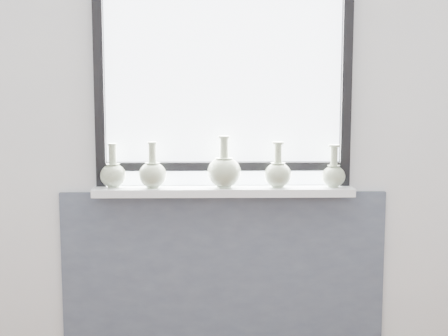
{
  "coord_description": "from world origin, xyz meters",
  "views": [
    {
      "loc": [
        -0.06,
        -1.74,
        1.48
      ],
      "look_at": [
        0.0,
        1.55,
        1.02
      ],
      "focal_mm": 55.0,
      "sensor_mm": 36.0,
      "label": 1
    }
  ],
  "objects_px": {
    "vase_b": "(153,173)",
    "vase_d": "(278,173)",
    "vase_a": "(113,173)",
    "vase_c": "(224,170)",
    "vase_e": "(334,174)",
    "windowsill": "(223,191)"
  },
  "relations": [
    {
      "from": "vase_a",
      "to": "vase_e",
      "type": "relative_size",
      "value": 1.03
    },
    {
      "from": "vase_b",
      "to": "vase_a",
      "type": "bearing_deg",
      "value": 174.97
    },
    {
      "from": "vase_c",
      "to": "vase_d",
      "type": "xyz_separation_m",
      "value": [
        0.27,
        -0.0,
        -0.01
      ]
    },
    {
      "from": "windowsill",
      "to": "vase_a",
      "type": "distance_m",
      "value": 0.57
    },
    {
      "from": "vase_e",
      "to": "vase_a",
      "type": "bearing_deg",
      "value": 179.35
    },
    {
      "from": "vase_a",
      "to": "vase_c",
      "type": "height_order",
      "value": "vase_c"
    },
    {
      "from": "vase_b",
      "to": "vase_d",
      "type": "height_order",
      "value": "same"
    },
    {
      "from": "windowsill",
      "to": "vase_e",
      "type": "relative_size",
      "value": 6.07
    },
    {
      "from": "windowsill",
      "to": "vase_c",
      "type": "bearing_deg",
      "value": -79.03
    },
    {
      "from": "vase_c",
      "to": "vase_e",
      "type": "relative_size",
      "value": 1.21
    },
    {
      "from": "vase_e",
      "to": "windowsill",
      "type": "bearing_deg",
      "value": 178.74
    },
    {
      "from": "vase_a",
      "to": "vase_b",
      "type": "height_order",
      "value": "vase_b"
    },
    {
      "from": "vase_c",
      "to": "vase_d",
      "type": "distance_m",
      "value": 0.27
    },
    {
      "from": "vase_c",
      "to": "vase_e",
      "type": "xyz_separation_m",
      "value": [
        0.56,
        0.0,
        -0.02
      ]
    },
    {
      "from": "vase_a",
      "to": "vase_c",
      "type": "distance_m",
      "value": 0.56
    },
    {
      "from": "vase_a",
      "to": "vase_e",
      "type": "distance_m",
      "value": 1.12
    },
    {
      "from": "vase_d",
      "to": "vase_e",
      "type": "height_order",
      "value": "vase_d"
    },
    {
      "from": "vase_b",
      "to": "vase_e",
      "type": "xyz_separation_m",
      "value": [
        0.92,
        0.0,
        -0.01
      ]
    },
    {
      "from": "windowsill",
      "to": "vase_b",
      "type": "height_order",
      "value": "vase_b"
    },
    {
      "from": "windowsill",
      "to": "vase_c",
      "type": "xyz_separation_m",
      "value": [
        0.0,
        -0.02,
        0.11
      ]
    },
    {
      "from": "vase_a",
      "to": "vase_c",
      "type": "relative_size",
      "value": 0.85
    },
    {
      "from": "vase_c",
      "to": "vase_e",
      "type": "height_order",
      "value": "vase_c"
    }
  ]
}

